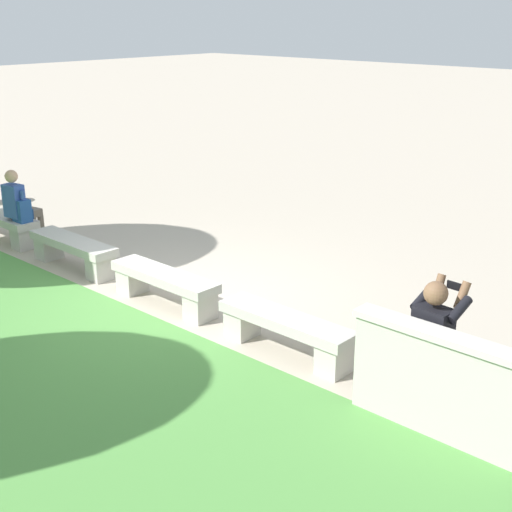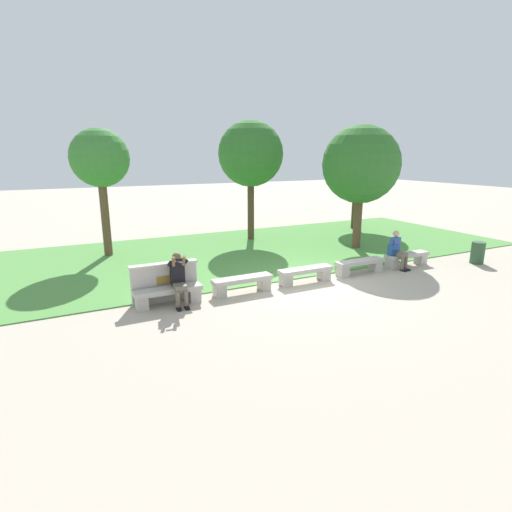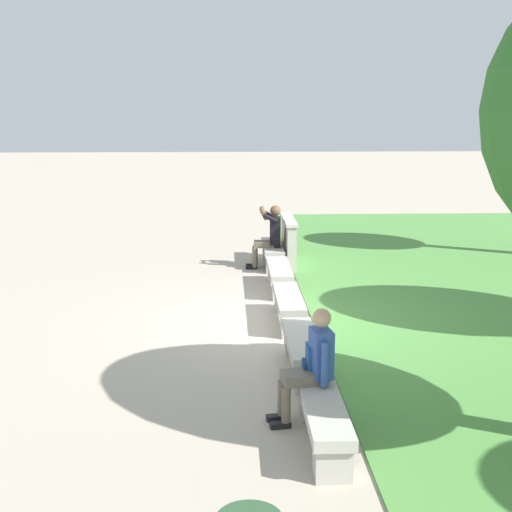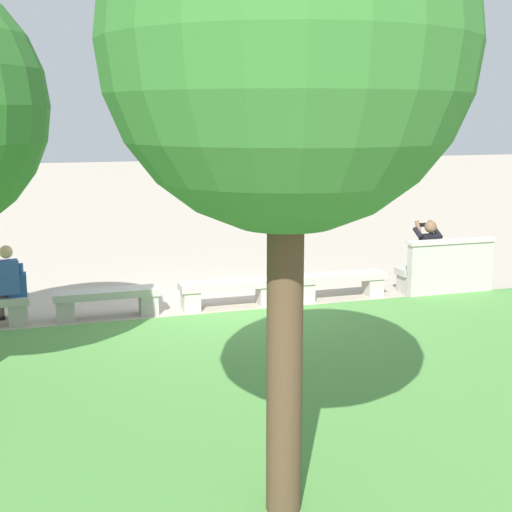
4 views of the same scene
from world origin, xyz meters
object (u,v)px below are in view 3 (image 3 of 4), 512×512
object	(u,v)px
bench_far	(302,349)
bench_mid	(289,305)
bench_main	(272,252)
person_photographer	(270,233)
bench_near	(279,274)
bench_end	(323,417)
backpack	(314,362)
person_distant	(311,362)

from	to	relation	value
bench_far	bench_mid	bearing A→B (deg)	180.00
bench_main	person_photographer	world-z (taller)	person_photographer
bench_main	bench_mid	xyz separation A→B (m)	(4.05, 0.00, 0.00)
bench_near	bench_end	bearing A→B (deg)	0.00
bench_far	backpack	world-z (taller)	backpack
person_photographer	bench_mid	bearing A→B (deg)	1.17
bench_main	bench_near	size ratio (longest dim) A/B	1.00
bench_end	person_photographer	bearing A→B (deg)	-179.43
bench_near	bench_far	xyz separation A→B (m)	(4.05, 0.00, 0.00)
bench_end	person_distant	xyz separation A→B (m)	(-0.53, -0.07, 0.38)
person_photographer	bench_main	bearing A→B (deg)	163.15
bench_near	bench_main	bearing A→B (deg)	180.00
backpack	person_photographer	bearing A→B (deg)	-179.49
bench_main	bench_near	bearing A→B (deg)	0.00
bench_end	person_distant	size ratio (longest dim) A/B	1.33
person_photographer	backpack	size ratio (longest dim) A/B	3.08
bench_far	backpack	xyz separation A→B (m)	(1.35, -0.01, 0.33)
bench_near	bench_mid	bearing A→B (deg)	0.00
bench_mid	bench_end	distance (m)	4.05
bench_far	bench_end	size ratio (longest dim) A/B	1.00
bench_far	bench_main	bearing A→B (deg)	180.00
person_photographer	person_distant	size ratio (longest dim) A/B	1.05
bench_main	bench_mid	world-z (taller)	same
backpack	bench_mid	bearing A→B (deg)	179.78
bench_end	person_distant	world-z (taller)	person_distant
bench_near	backpack	world-z (taller)	backpack
bench_main	person_distant	world-z (taller)	person_distant
bench_near	person_photographer	bearing A→B (deg)	-177.49
bench_mid	bench_main	bearing A→B (deg)	180.00
bench_near	person_photographer	xyz separation A→B (m)	(-1.77, -0.08, 0.44)
bench_main	bench_near	world-z (taller)	same
bench_end	bench_mid	bearing A→B (deg)	180.00
bench_near	bench_end	world-z (taller)	same
person_photographer	person_distant	bearing A→B (deg)	0.09
bench_far	backpack	distance (m)	1.39
bench_main	bench_mid	size ratio (longest dim) A/B	1.00
bench_main	person_photographer	bearing A→B (deg)	-16.85
bench_main	person_distant	distance (m)	7.59
bench_mid	bench_far	world-z (taller)	same
bench_main	bench_end	size ratio (longest dim) A/B	1.00
bench_mid	bench_end	size ratio (longest dim) A/B	1.00
bench_near	person_photographer	world-z (taller)	person_photographer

